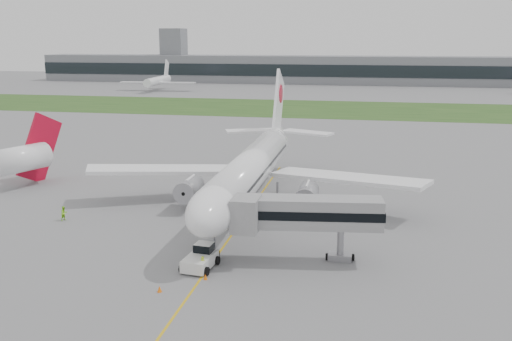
% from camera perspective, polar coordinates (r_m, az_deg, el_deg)
% --- Properties ---
extents(ground, '(600.00, 600.00, 0.00)m').
position_cam_1_polar(ground, '(75.36, -1.12, -4.62)').
color(ground, gray).
rests_on(ground, ground).
extents(apron_markings, '(70.00, 70.00, 0.04)m').
position_cam_1_polar(apron_markings, '(70.73, -1.98, -5.83)').
color(apron_markings, gold).
rests_on(apron_markings, ground).
extents(grass_strip, '(600.00, 50.00, 0.02)m').
position_cam_1_polar(grass_strip, '(192.11, 6.56, 6.16)').
color(grass_strip, '#24491B').
rests_on(grass_strip, ground).
extents(terminal_building, '(320.00, 22.30, 14.00)m').
position_cam_1_polar(terminal_building, '(300.81, 8.37, 9.93)').
color(terminal_building, gray).
rests_on(terminal_building, ground).
extents(control_tower, '(12.00, 12.00, 56.00)m').
position_cam_1_polar(control_tower, '(320.78, -8.12, 8.87)').
color(control_tower, gray).
rests_on(control_tower, ground).
extents(airliner, '(48.13, 53.95, 17.88)m').
position_cam_1_polar(airliner, '(78.47, -0.38, 0.38)').
color(airliner, white).
rests_on(airliner, ground).
extents(pushback_tug, '(3.41, 4.70, 2.28)m').
position_cam_1_polar(pushback_tug, '(59.21, -5.52, -8.66)').
color(pushback_tug, white).
rests_on(pushback_tug, ground).
extents(jet_bridge, '(15.40, 6.13, 7.15)m').
position_cam_1_polar(jet_bridge, '(59.12, 4.67, -4.31)').
color(jet_bridge, '#98989B').
rests_on(jet_bridge, ground).
extents(safety_cone_left, '(0.44, 0.44, 0.61)m').
position_cam_1_polar(safety_cone_left, '(54.58, -9.63, -11.60)').
color(safety_cone_left, orange).
rests_on(safety_cone_left, ground).
extents(safety_cone_right, '(0.40, 0.40, 0.55)m').
position_cam_1_polar(safety_cone_right, '(56.62, -5.08, -10.55)').
color(safety_cone_right, orange).
rests_on(safety_cone_right, ground).
extents(ground_crew_near, '(0.69, 0.48, 1.83)m').
position_cam_1_polar(ground_crew_near, '(57.76, -5.35, -9.37)').
color(ground_crew_near, '#B6D523').
rests_on(ground_crew_near, ground).
extents(ground_crew_far, '(1.01, 1.12, 1.89)m').
position_cam_1_polar(ground_crew_far, '(77.52, -18.64, -4.09)').
color(ground_crew_far, '#99ED27').
rests_on(ground_crew_far, ground).
extents(neighbor_aircraft, '(7.01, 14.68, 11.90)m').
position_cam_1_polar(neighbor_aircraft, '(96.30, -22.21, 1.21)').
color(neighbor_aircraft, red).
rests_on(neighbor_aircraft, ground).
extents(distant_aircraft_left, '(35.41, 31.67, 12.90)m').
position_cam_1_polar(distant_aircraft_left, '(260.19, -9.76, 7.86)').
color(distant_aircraft_left, white).
rests_on(distant_aircraft_left, ground).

